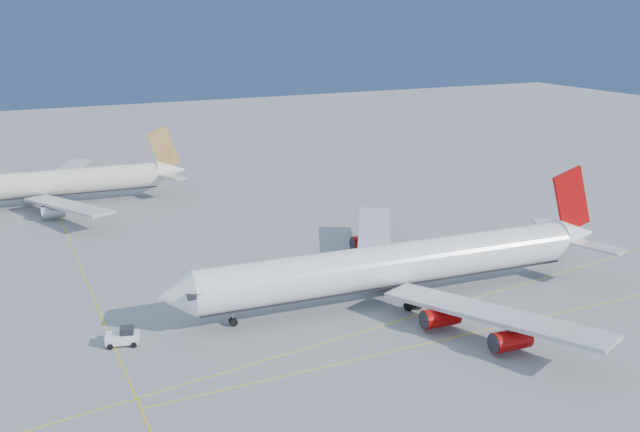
{
  "coord_description": "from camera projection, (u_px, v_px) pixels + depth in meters",
  "views": [
    {
      "loc": [
        -51.59,
        -84.5,
        41.9
      ],
      "look_at": [
        -0.4,
        24.14,
        7.0
      ],
      "focal_mm": 40.0,
      "sensor_mm": 36.0,
      "label": 1
    }
  ],
  "objects": [
    {
      "name": "pushback_tug",
      "position": [
        123.0,
        337.0,
        92.26
      ],
      "size": [
        4.63,
        3.47,
        2.38
      ],
      "rotation": [
        0.0,
        0.0,
        -0.27
      ],
      "color": "white",
      "rests_on": "ground"
    },
    {
      "name": "airliner_virgin",
      "position": [
        403.0,
        264.0,
        106.04
      ],
      "size": [
        72.59,
        65.13,
        17.91
      ],
      "rotation": [
        0.0,
        0.0,
        -0.06
      ],
      "color": "white",
      "rests_on": "ground"
    },
    {
      "name": "taxiway_lines",
      "position": [
        284.0,
        303.0,
        105.69
      ],
      "size": [
        118.86,
        140.0,
        0.02
      ],
      "color": "#D3C60B",
      "rests_on": "ground"
    },
    {
      "name": "airliner_etihad",
      "position": [
        47.0,
        184.0,
        156.99
      ],
      "size": [
        62.3,
        57.5,
        16.26
      ],
      "rotation": [
        0.0,
        0.0,
        -0.06
      ],
      "color": "beige",
      "rests_on": "ground"
    },
    {
      "name": "ground",
      "position": [
        391.0,
        301.0,
        106.21
      ],
      "size": [
        500.0,
        500.0,
        0.0
      ],
      "primitive_type": "plane",
      "color": "slate",
      "rests_on": "ground"
    }
  ]
}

